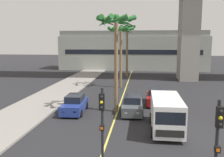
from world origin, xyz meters
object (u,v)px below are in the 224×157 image
at_px(traffic_light_median_near, 102,121).
at_px(palm_tree_near_median, 121,36).
at_px(traffic_light_right_far_corner, 218,140).
at_px(car_queue_third, 155,97).
at_px(palm_tree_far_median, 116,30).
at_px(car_queue_front, 132,105).
at_px(car_queue_second, 75,104).
at_px(delivery_van, 166,113).
at_px(palm_tree_mid_median, 127,35).

relative_size(traffic_light_median_near, palm_tree_near_median, 0.51).
bearing_deg(traffic_light_right_far_corner, car_queue_third, 94.82).
xyz_separation_m(palm_tree_near_median, palm_tree_far_median, (0.55, -11.82, 0.26)).
distance_m(car_queue_front, traffic_light_right_far_corner, 12.91).
relative_size(car_queue_second, delivery_van, 0.79).
bearing_deg(traffic_light_right_far_corner, car_queue_front, 105.98).
relative_size(car_queue_third, palm_tree_near_median, 0.50).
bearing_deg(car_queue_third, palm_tree_mid_median, 101.49).
height_order(car_queue_second, delivery_van, delivery_van).
height_order(delivery_van, palm_tree_mid_median, palm_tree_mid_median).
bearing_deg(palm_tree_far_median, car_queue_third, 40.61).
distance_m(traffic_light_right_far_corner, palm_tree_mid_median, 36.56).
distance_m(palm_tree_near_median, palm_tree_mid_median, 11.40).
xyz_separation_m(car_queue_second, delivery_van, (7.59, -3.62, 0.57)).
relative_size(delivery_van, palm_tree_far_median, 0.61).
xyz_separation_m(traffic_light_median_near, traffic_light_right_far_corner, (4.48, -1.74, 0.00)).
bearing_deg(car_queue_third, palm_tree_near_median, 116.11).
height_order(delivery_van, traffic_light_right_far_corner, traffic_light_right_far_corner).
height_order(car_queue_second, traffic_light_median_near, traffic_light_median_near).
relative_size(car_queue_second, car_queue_third, 1.00).
bearing_deg(delivery_van, traffic_light_median_near, -117.88).
xyz_separation_m(car_queue_front, palm_tree_near_median, (-2.06, 12.20, 6.22)).
bearing_deg(delivery_van, car_queue_third, 92.63).
bearing_deg(palm_tree_mid_median, car_queue_front, -85.40).
height_order(delivery_van, traffic_light_median_near, traffic_light_median_near).
bearing_deg(car_queue_front, palm_tree_mid_median, 94.60).
bearing_deg(palm_tree_far_median, car_queue_front, -14.34).
relative_size(car_queue_front, palm_tree_mid_median, 0.45).
relative_size(car_queue_third, traffic_light_median_near, 0.99).
height_order(traffic_light_median_near, palm_tree_mid_median, palm_tree_mid_median).
distance_m(car_queue_second, delivery_van, 8.43).
distance_m(traffic_light_median_near, palm_tree_mid_median, 34.45).
bearing_deg(car_queue_second, car_queue_front, 3.61).
xyz_separation_m(car_queue_second, palm_tree_near_median, (3.01, 12.52, 6.22)).
distance_m(traffic_light_right_far_corner, palm_tree_near_median, 25.45).
height_order(car_queue_front, car_queue_second, same).
relative_size(traffic_light_median_near, palm_tree_far_median, 0.49).
xyz_separation_m(car_queue_third, traffic_light_right_far_corner, (1.33, -15.82, 1.99)).
height_order(car_queue_third, traffic_light_median_near, traffic_light_median_near).
height_order(delivery_van, palm_tree_far_median, palm_tree_far_median).
height_order(car_queue_second, traffic_light_right_far_corner, traffic_light_right_far_corner).
distance_m(car_queue_second, palm_tree_mid_median, 25.03).
bearing_deg(car_queue_front, palm_tree_far_median, 165.66).
height_order(traffic_light_median_near, palm_tree_near_median, palm_tree_near_median).
bearing_deg(traffic_light_median_near, palm_tree_far_median, 92.89).
height_order(car_queue_third, palm_tree_near_median, palm_tree_near_median).
xyz_separation_m(car_queue_front, palm_tree_far_median, (-1.52, 0.39, 6.47)).
distance_m(car_queue_third, delivery_van, 7.52).
bearing_deg(car_queue_front, car_queue_second, -176.39).
xyz_separation_m(car_queue_front, car_queue_second, (-5.07, -0.32, 0.00)).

